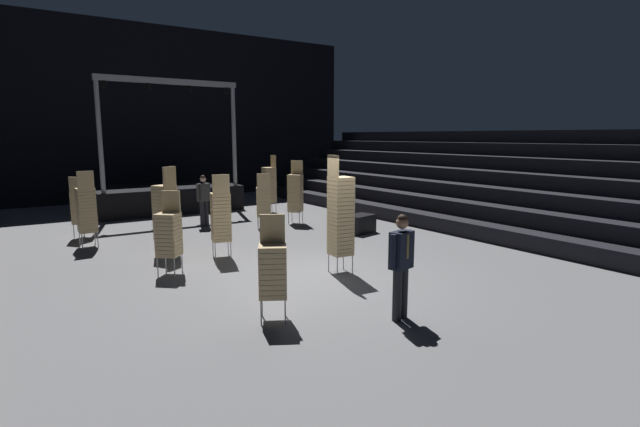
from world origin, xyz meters
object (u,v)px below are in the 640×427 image
chair_stack_rear_right (269,184)px  crew_worker_near_stage (204,198)px  chair_stack_rear_centre (169,233)px  chair_stack_rear_left (341,215)px  man_with_tie (401,261)px  chair_stack_mid_left (264,201)px  chair_stack_mid_centre (86,209)px  stage_riser (164,196)px  chair_stack_aisle_left (165,211)px  chair_stack_front_left (273,269)px  chair_stack_front_right (295,192)px  equipment_road_case (360,224)px  chair_stack_mid_right (221,216)px  chair_stack_aisle_right (82,207)px

chair_stack_rear_right → crew_worker_near_stage: size_ratio=1.31×
chair_stack_rear_centre → chair_stack_rear_right: bearing=-90.3°
chair_stack_rear_left → chair_stack_rear_centre: bearing=-116.7°
man_with_tie → chair_stack_rear_centre: (-2.35, 4.68, -0.08)m
chair_stack_mid_left → chair_stack_mid_centre: 5.12m
stage_riser → chair_stack_aisle_left: (-2.08, -7.62, 0.54)m
chair_stack_front_left → chair_stack_front_right: bearing=-94.0°
crew_worker_near_stage → equipment_road_case: size_ratio=1.88×
chair_stack_aisle_left → equipment_road_case: bearing=-34.6°
chair_stack_mid_centre → stage_riser: bearing=54.8°
chair_stack_mid_centre → chair_stack_aisle_left: bearing=-56.5°
chair_stack_front_left → chair_stack_rear_left: (2.51, 1.62, 0.42)m
man_with_tie → chair_stack_front_left: man_with_tie is taller
chair_stack_mid_right → crew_worker_near_stage: (1.08, 4.16, -0.07)m
chair_stack_rear_left → chair_stack_front_left: bearing=-51.8°
chair_stack_aisle_right → chair_stack_mid_centre: bearing=-40.5°
stage_riser → chair_stack_mid_centre: size_ratio=2.66×
stage_riser → chair_stack_aisle_right: size_ratio=3.03×
chair_stack_front_right → chair_stack_mid_left: bearing=58.7°
chair_stack_front_left → chair_stack_mid_left: (3.42, 7.07, 0.04)m
chair_stack_front_right → chair_stack_mid_left: 1.37m
chair_stack_rear_left → crew_worker_near_stage: 6.92m
chair_stack_rear_right → chair_stack_front_left: bearing=156.6°
equipment_road_case → man_with_tie: bearing=-122.9°
chair_stack_mid_centre → crew_worker_near_stage: bearing=15.2°
chair_stack_front_left → chair_stack_mid_right: chair_stack_mid_right is taller
chair_stack_front_left → chair_stack_mid_left: 7.86m
chair_stack_front_right → stage_riser: bearing=-14.7°
chair_stack_mid_left → equipment_road_case: bearing=-21.3°
chair_stack_rear_left → crew_worker_near_stage: chair_stack_rear_left is taller
chair_stack_rear_right → chair_stack_aisle_left: bearing=135.0°
chair_stack_front_right → chair_stack_mid_centre: chair_stack_front_right is taller
chair_stack_rear_right → chair_stack_aisle_right: bearing=103.3°
man_with_tie → chair_stack_rear_right: (3.37, 11.01, 0.13)m
chair_stack_aisle_left → crew_worker_near_stage: bearing=26.2°
chair_stack_front_right → chair_stack_mid_right: (-3.87, -2.96, -0.04)m
stage_riser → chair_stack_aisle_left: bearing=-105.3°
man_with_tie → chair_stack_front_left: 2.06m
chair_stack_front_left → chair_stack_rear_centre: 3.63m
chair_stack_front_left → chair_stack_rear_left: size_ratio=0.67×
chair_stack_rear_left → equipment_road_case: size_ratio=2.84×
stage_riser → chair_stack_front_left: bearing=-98.4°
chair_stack_front_left → chair_stack_mid_centre: (-1.69, 7.37, 0.17)m
chair_stack_mid_centre → chair_stack_front_right: bearing=-2.7°
crew_worker_near_stage → chair_stack_rear_left: bearing=-108.5°
man_with_tie → chair_stack_mid_left: (1.69, 8.18, -0.08)m
chair_stack_mid_right → man_with_tie: bearing=-68.3°
man_with_tie → chair_stack_rear_centre: size_ratio=0.97×
chair_stack_front_right → chair_stack_aisle_left: chair_stack_aisle_left is taller
chair_stack_rear_centre → crew_worker_near_stage: chair_stack_rear_centre is taller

